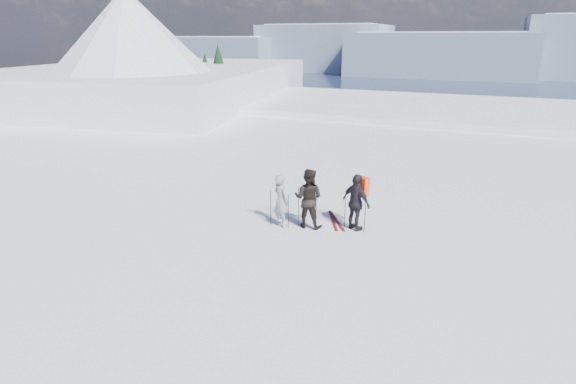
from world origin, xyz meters
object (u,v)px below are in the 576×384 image
at_px(skier_dark, 308,198).
at_px(skis_loose, 335,221).
at_px(skier_grey, 281,200).
at_px(skier_pack, 356,203).

height_order(skier_dark, skis_loose, skier_dark).
xyz_separation_m(skier_grey, skier_pack, (2.30, 0.62, 0.05)).
height_order(skier_grey, skis_loose, skier_grey).
distance_m(skier_dark, skis_loose, 1.40).
distance_m(skier_pack, skis_loose, 1.28).
xyz_separation_m(skier_dark, skier_pack, (1.47, 0.35, -0.05)).
distance_m(skier_grey, skis_loose, 2.02).
relative_size(skier_dark, skier_pack, 1.06).
bearing_deg(skis_loose, skier_pack, -27.63).
bearing_deg(skier_dark, skis_loose, -133.99).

